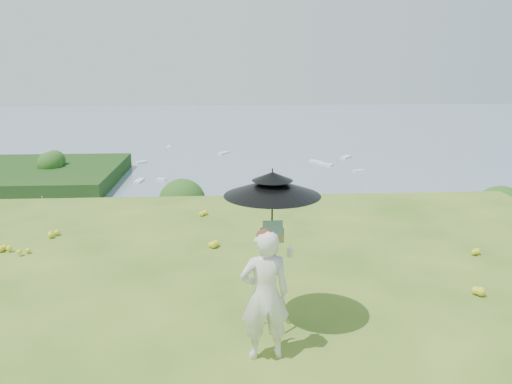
{
  "coord_description": "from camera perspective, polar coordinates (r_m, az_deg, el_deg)",
  "views": [
    {
      "loc": [
        -0.34,
        -5.5,
        3.32
      ],
      "look_at": [
        0.18,
        2.65,
        1.21
      ],
      "focal_mm": 35.0,
      "sensor_mm": 36.0,
      "label": 1
    }
  ],
  "objects": [
    {
      "name": "field_easel",
      "position": [
        6.32,
        1.81,
        -9.56
      ],
      "size": [
        0.57,
        0.57,
        1.49
      ],
      "primitive_type": null,
      "rotation": [
        0.0,
        0.0,
        0.01
      ],
      "color": "olive",
      "rests_on": "ground"
    },
    {
      "name": "moored_boats",
      "position": [
        170.99,
        -7.68,
        1.87
      ],
      "size": [
        140.0,
        140.0,
        0.7
      ],
      "primitive_type": null,
      "color": "white",
      "rests_on": "bay_water"
    },
    {
      "name": "painter_cap",
      "position": [
        5.47,
        1.06,
        -4.76
      ],
      "size": [
        0.21,
        0.25,
        0.1
      ],
      "primitive_type": null,
      "rotation": [
        0.0,
        0.0,
        0.05
      ],
      "color": "#C66C72",
      "rests_on": "painter"
    },
    {
      "name": "bay_water",
      "position": [
        248.32,
        -3.58,
        5.82
      ],
      "size": [
        700.0,
        700.0,
        0.0
      ],
      "primitive_type": "plane",
      "color": "slate",
      "rests_on": "ground"
    },
    {
      "name": "slope_trees",
      "position": [
        44.45,
        -2.96,
        -9.87
      ],
      "size": [
        110.0,
        50.0,
        6.0
      ],
      "primitive_type": null,
      "color": "#214A16",
      "rests_on": "forest_slope"
    },
    {
      "name": "sun_umbrella",
      "position": [
        6.03,
        1.86,
        -1.41
      ],
      "size": [
        1.25,
        1.25,
        0.89
      ],
      "primitive_type": null,
      "rotation": [
        0.0,
        0.0,
        0.07
      ],
      "color": "black",
      "rests_on": "field_easel"
    },
    {
      "name": "shoreline_tier",
      "position": [
        89.59,
        -3.15,
        -11.57
      ],
      "size": [
        170.0,
        28.0,
        8.0
      ],
      "primitive_type": "cube",
      "color": "gray",
      "rests_on": "bay_water"
    },
    {
      "name": "harbor_town",
      "position": [
        86.93,
        -3.21,
        -7.71
      ],
      "size": [
        110.0,
        22.0,
        5.0
      ],
      "primitive_type": null,
      "color": "silver",
      "rests_on": "shoreline_tier"
    },
    {
      "name": "ground",
      "position": [
        6.43,
        -0.09,
        -16.56
      ],
      "size": [
        14.0,
        14.0,
        0.0
      ],
      "primitive_type": "plane",
      "color": "#3E631C",
      "rests_on": "ground"
    },
    {
      "name": "wildflowers",
      "position": [
        6.62,
        -0.23,
        -15.0
      ],
      "size": [
        10.0,
        10.5,
        0.12
      ],
      "primitive_type": null,
      "color": "yellow",
      "rests_on": "ground"
    },
    {
      "name": "painter",
      "position": [
        5.76,
        1.03,
        -11.69
      ],
      "size": [
        0.61,
        0.43,
        1.56
      ],
      "primitive_type": "imported",
      "rotation": [
        0.0,
        0.0,
        3.25
      ],
      "color": "beige",
      "rests_on": "ground"
    }
  ]
}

